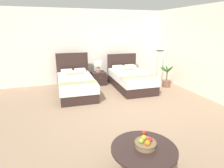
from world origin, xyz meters
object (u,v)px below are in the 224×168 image
at_px(coffee_table, 144,153).
at_px(fruit_bowl, 145,143).
at_px(bed_near_window, 76,84).
at_px(bed_near_corner, 131,79).
at_px(potted_palm, 166,80).
at_px(floor_lamp_corner, 159,66).
at_px(loose_apple, 144,133).
at_px(nightstand, 99,78).
at_px(table_lamp, 98,65).

relative_size(coffee_table, fruit_bowl, 3.03).
xyz_separation_m(bed_near_window, coffee_table, (0.43, -4.07, 0.04)).
xyz_separation_m(bed_near_corner, potted_palm, (1.33, -0.32, -0.06)).
bearing_deg(coffee_table, floor_lamp_corner, 56.20).
height_order(loose_apple, potted_palm, potted_palm).
height_order(bed_near_corner, loose_apple, bed_near_corner).
relative_size(nightstand, coffee_table, 0.52).
bearing_deg(floor_lamp_corner, coffee_table, -123.80).
height_order(bed_near_corner, fruit_bowl, bed_near_corner).
xyz_separation_m(bed_near_window, fruit_bowl, (0.45, -4.06, 0.19)).
distance_m(table_lamp, floor_lamp_corner, 2.55).
relative_size(nightstand, loose_apple, 6.98).
bearing_deg(bed_near_window, potted_palm, -5.62).
bearing_deg(fruit_bowl, floor_lamp_corner, 56.36).
bearing_deg(table_lamp, coffee_table, -96.59).
relative_size(table_lamp, fruit_bowl, 1.23).
relative_size(bed_near_window, fruit_bowl, 6.83).
relative_size(bed_near_corner, potted_palm, 2.65).
xyz_separation_m(bed_near_corner, loose_apple, (-1.41, -3.73, 0.16)).
xyz_separation_m(table_lamp, floor_lamp_corner, (2.54, -0.22, -0.14)).
bearing_deg(fruit_bowl, bed_near_corner, 69.05).
distance_m(coffee_table, floor_lamp_corner, 5.57).
bearing_deg(floor_lamp_corner, bed_near_window, -171.01).
bearing_deg(fruit_bowl, table_lamp, 83.70).
distance_m(fruit_bowl, floor_lamp_corner, 5.54).
distance_m(bed_near_window, nightstand, 1.24).
bearing_deg(bed_near_window, fruit_bowl, -83.64).
distance_m(loose_apple, floor_lamp_corner, 5.20).
bearing_deg(table_lamp, floor_lamp_corner, -4.99).
xyz_separation_m(table_lamp, coffee_table, (-0.56, -4.85, -0.43)).
relative_size(table_lamp, loose_apple, 5.47).
xyz_separation_m(loose_apple, floor_lamp_corner, (2.93, 4.30, 0.15)).
bearing_deg(bed_near_corner, nightstand, 142.94).
height_order(table_lamp, coffee_table, table_lamp).
distance_m(bed_near_window, loose_apple, 3.79).
bearing_deg(loose_apple, floor_lamp_corner, 55.74).
xyz_separation_m(nightstand, floor_lamp_corner, (2.54, -0.20, 0.38)).
relative_size(nightstand, fruit_bowl, 1.57).
relative_size(coffee_table, floor_lamp_corner, 0.78).
bearing_deg(bed_near_corner, coffee_table, -111.22).
height_order(coffee_table, fruit_bowl, fruit_bowl).
bearing_deg(nightstand, fruit_bowl, -96.32).
xyz_separation_m(table_lamp, potted_palm, (2.35, -1.11, -0.51)).
bearing_deg(table_lamp, bed_near_corner, -37.78).
height_order(bed_near_corner, nightstand, bed_near_corner).
relative_size(bed_near_window, potted_palm, 2.68).
relative_size(bed_near_corner, loose_apple, 30.06).
distance_m(nightstand, potted_palm, 2.58).
bearing_deg(coffee_table, nightstand, 83.38).
xyz_separation_m(coffee_table, potted_palm, (2.91, 3.74, -0.09)).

